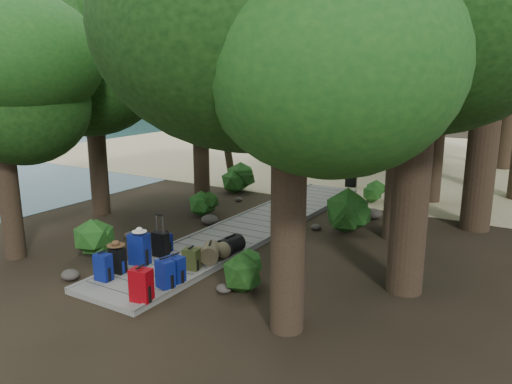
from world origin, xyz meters
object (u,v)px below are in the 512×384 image
Objects in this scene: backpack_left_c at (139,247)px; backpack_left_d at (165,241)px; duffel_right_black at (230,245)px; lone_suitcase_on_sand at (351,179)px; kayak at (295,163)px; sun_lounger at (415,176)px; backpack_left_a at (103,266)px; suitcase_on_boardwalk at (161,244)px; duffel_right_khaki at (210,252)px; backpack_right_d at (191,258)px; backpack_right_a at (141,283)px; backpack_right_b at (165,273)px; backpack_right_c at (175,268)px; backpack_left_b at (118,259)px.

backpack_left_c is 1.02m from backpack_left_d.
duffel_right_black is 9.28m from lone_suitcase_on_sand.
sun_lounger is at bearing -29.13° from kayak.
backpack_left_a is at bearing -97.38° from kayak.
suitcase_on_boardwalk is 12.55m from sun_lounger.
duffel_right_khaki is 1.06× the size of suitcase_on_boardwalk.
backpack_right_d is at bearing -96.53° from lone_suitcase_on_sand.
backpack_right_a reaches higher than backpack_right_b.
backpack_right_c is 0.78m from backpack_right_d.
suitcase_on_boardwalk is (-1.35, 1.36, -0.03)m from backpack_right_b.
backpack_left_c is at bearing 168.83° from backpack_right_c.
lone_suitcase_on_sand is (1.07, 12.11, -0.10)m from backpack_left_a.
backpack_right_a is at bearing -30.79° from backpack_left_b.
backpack_right_a reaches higher than backpack_left_b.
backpack_left_d reaches higher than kayak.
sun_lounger reaches higher than backpack_left_d.
backpack_left_b is 0.97× the size of backpack_right_c.
duffel_right_khaki is at bearing 47.66° from backpack_left_b.
lone_suitcase_on_sand is at bearing 81.57° from backpack_left_a.
backpack_right_b is 1.91m from suitcase_on_boardwalk.
backpack_right_d reaches higher than duffel_right_khaki.
duffel_right_black is at bearing -88.75° from kayak.
backpack_right_b is at bearing -115.66° from sun_lounger.
duffel_right_black is (0.11, 0.69, -0.00)m from duffel_right_khaki.
kayak is 6.31m from sun_lounger.
backpack_left_a is 2.52m from duffel_right_khaki.
backpack_left_d is (-0.10, 1.00, -0.16)m from backpack_left_c.
suitcase_on_boardwalk is (0.08, 0.65, -0.11)m from backpack_left_c.
duffel_right_black is at bearing 59.98° from backpack_left_a.
backpack_right_c is at bearing 23.63° from backpack_left_a.
backpack_right_c is at bearing -115.25° from duffel_right_khaki.
backpack_left_a is 3.17m from duffel_right_black.
backpack_left_a is 0.90× the size of backpack_right_a.
backpack_right_a reaches higher than backpack_right_d.
suitcase_on_boardwalk is 0.21× the size of kayak.
lone_suitcase_on_sand is 2.78m from sun_lounger.
backpack_left_d is at bearing 143.27° from backpack_right_d.
backpack_right_d reaches higher than backpack_left_d.
backpack_left_d is at bearing 88.43° from backpack_left_b.
backpack_right_a is 16.01m from kayak.
backpack_right_c is at bearing -91.48° from kayak.
backpack_right_d is at bearing 34.83° from backpack_left_b.
suitcase_on_boardwalk is (0.18, -0.35, 0.05)m from backpack_left_d.
backpack_left_c is at bearing -175.19° from backpack_right_d.
backpack_left_c is 0.66m from suitcase_on_boardwalk.
suitcase_on_boardwalk is (-1.36, 2.08, -0.06)m from backpack_right_a.
sun_lounger is at bearing 32.84° from lone_suitcase_on_sand.
backpack_left_d is at bearing 112.07° from suitcase_on_boardwalk.
suitcase_on_boardwalk is at bearing -95.60° from kayak.
backpack_left_c is at bearing -121.18° from duffel_right_black.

